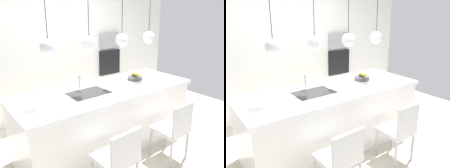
% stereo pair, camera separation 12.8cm
% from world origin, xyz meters
% --- Properties ---
extents(floor, '(6.60, 6.60, 0.00)m').
position_xyz_m(floor, '(0.00, 0.00, 0.00)').
color(floor, beige).
rests_on(floor, ground).
extents(back_wall, '(6.00, 0.10, 2.60)m').
position_xyz_m(back_wall, '(0.00, 1.65, 1.30)').
color(back_wall, white).
rests_on(back_wall, ground).
extents(kitchen_island, '(2.76, 1.03, 0.95)m').
position_xyz_m(kitchen_island, '(0.00, 0.00, 0.48)').
color(kitchen_island, white).
rests_on(kitchen_island, ground).
extents(sink_basin, '(0.56, 0.40, 0.02)m').
position_xyz_m(sink_basin, '(-0.33, 0.00, 0.94)').
color(sink_basin, '#2D2D30').
rests_on(sink_basin, kitchen_island).
extents(faucet, '(0.02, 0.17, 0.22)m').
position_xyz_m(faucet, '(-0.33, 0.21, 1.09)').
color(faucet, silver).
rests_on(faucet, kitchen_island).
extents(fruit_bowl, '(0.26, 0.27, 0.15)m').
position_xyz_m(fruit_bowl, '(0.65, 0.08, 1.00)').
color(fruit_bowl, '#4C4C51').
rests_on(fruit_bowl, kitchen_island).
extents(microwave, '(0.54, 0.08, 0.34)m').
position_xyz_m(microwave, '(1.27, 1.58, 1.41)').
color(microwave, '#9E9EA3').
rests_on(microwave, back_wall).
extents(oven, '(0.56, 0.08, 0.56)m').
position_xyz_m(oven, '(1.27, 1.58, 0.91)').
color(oven, black).
rests_on(oven, back_wall).
extents(chair_near, '(0.47, 0.43, 0.83)m').
position_xyz_m(chair_near, '(-0.50, -0.88, 0.47)').
color(chair_near, silver).
rests_on(chair_near, ground).
extents(chair_middle, '(0.42, 0.42, 0.88)m').
position_xyz_m(chair_middle, '(0.50, -0.88, 0.50)').
color(chair_middle, silver).
rests_on(chair_middle, ground).
extents(pendant_light_left, '(0.20, 0.20, 0.80)m').
position_xyz_m(pendant_light_left, '(-0.86, 0.00, 1.64)').
color(pendant_light_left, silver).
extents(pendant_light_center_left, '(0.20, 0.20, 0.80)m').
position_xyz_m(pendant_light_center_left, '(-0.29, 0.00, 1.64)').
color(pendant_light_center_left, silver).
extents(pendant_light_center_right, '(0.20, 0.20, 0.80)m').
position_xyz_m(pendant_light_center_right, '(0.29, 0.00, 1.64)').
color(pendant_light_center_right, silver).
extents(pendant_light_right, '(0.20, 0.20, 0.80)m').
position_xyz_m(pendant_light_right, '(0.86, 0.00, 1.64)').
color(pendant_light_right, silver).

